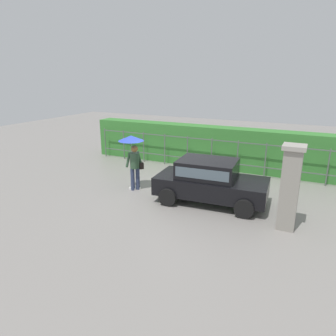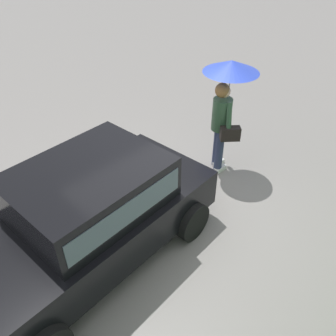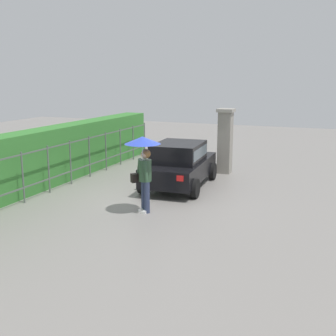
# 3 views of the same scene
# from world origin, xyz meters

# --- Properties ---
(ground_plane) EXTENTS (40.00, 40.00, 0.00)m
(ground_plane) POSITION_xyz_m (0.00, 0.00, 0.00)
(ground_plane) COLOR gray
(car) EXTENTS (3.83, 2.07, 1.48)m
(car) POSITION_xyz_m (1.36, -0.19, 0.80)
(car) COLOR black
(car) RESTS_ON ground
(pedestrian) EXTENTS (0.94, 0.94, 2.08)m
(pedestrian) POSITION_xyz_m (-1.60, -0.28, 1.51)
(pedestrian) COLOR #2D3856
(pedestrian) RESTS_ON ground
(gate_pillar) EXTENTS (0.60, 0.60, 2.42)m
(gate_pillar) POSITION_xyz_m (3.93, -1.05, 1.24)
(gate_pillar) COLOR gray
(gate_pillar) RESTS_ON ground
(fence_section) EXTENTS (11.82, 0.05, 1.50)m
(fence_section) POSITION_xyz_m (0.27, 3.32, 0.83)
(fence_section) COLOR #59605B
(fence_section) RESTS_ON ground
(hedge_row) EXTENTS (12.77, 0.90, 1.90)m
(hedge_row) POSITION_xyz_m (0.27, 4.04, 0.95)
(hedge_row) COLOR #387F33
(hedge_row) RESTS_ON ground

